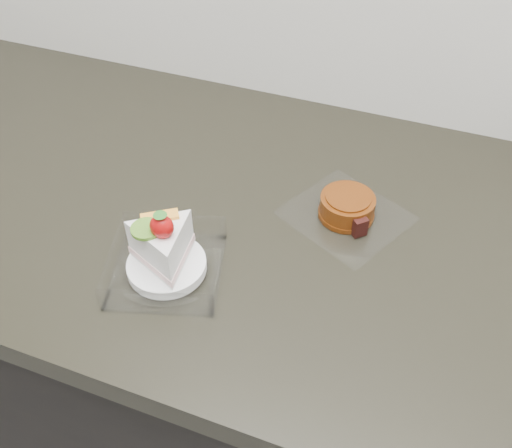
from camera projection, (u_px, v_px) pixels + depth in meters
counter at (331, 400)px, 1.10m from camera, size 2.04×0.64×0.90m
cake_tray at (165, 256)px, 0.72m from camera, size 0.17×0.17×0.11m
mooncake_wrap at (347, 209)px, 0.81m from camera, size 0.20×0.20×0.04m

